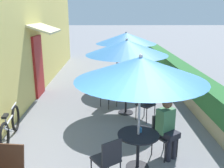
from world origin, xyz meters
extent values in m
cube|color=#E0CC6B|center=(-2.55, 6.94, 2.10)|extent=(0.24, 13.88, 4.20)
cube|color=maroon|center=(-2.39, 6.25, 1.05)|extent=(0.08, 0.96, 2.10)
cube|color=beige|center=(-2.08, 6.25, 2.35)|extent=(0.78, 1.80, 0.30)
cube|color=tan|center=(2.75, 6.84, 0.23)|extent=(0.44, 12.88, 0.45)
cube|color=#2D6B33|center=(2.75, 6.84, 0.73)|extent=(0.60, 12.24, 0.56)
cylinder|color=black|center=(0.60, 1.79, 0.01)|extent=(0.44, 0.44, 0.02)
cylinder|color=black|center=(0.60, 1.79, 0.35)|extent=(0.06, 0.06, 0.69)
cylinder|color=black|center=(0.60, 1.79, 0.69)|extent=(0.77, 0.77, 0.02)
cylinder|color=#B7B7BC|center=(0.60, 1.79, 1.04)|extent=(0.04, 0.04, 2.08)
cone|color=#387ABC|center=(0.60, 1.79, 1.93)|extent=(2.28, 2.28, 0.41)
sphere|color=#B7B7BC|center=(0.60, 1.79, 2.14)|extent=(0.07, 0.07, 0.07)
cube|color=#232328|center=(0.00, 1.38, 0.45)|extent=(0.56, 0.56, 0.04)
cube|color=#232328|center=(0.10, 1.23, 0.66)|extent=(0.33, 0.24, 0.42)
cylinder|color=#232328|center=(0.05, 1.63, 0.23)|extent=(0.02, 0.02, 0.45)
cube|color=#232328|center=(1.19, 2.20, 0.45)|extent=(0.56, 0.56, 0.04)
cube|color=#232328|center=(1.09, 2.35, 0.66)|extent=(0.33, 0.24, 0.42)
cylinder|color=#232328|center=(1.15, 1.95, 0.23)|extent=(0.02, 0.02, 0.45)
cylinder|color=#232328|center=(1.45, 2.15, 0.23)|extent=(0.02, 0.02, 0.45)
cylinder|color=#232328|center=(0.94, 2.24, 0.23)|extent=(0.02, 0.02, 0.45)
cylinder|color=#232328|center=(1.24, 2.45, 0.23)|extent=(0.02, 0.02, 0.45)
cylinder|color=#23232D|center=(1.23, 2.00, 0.24)|extent=(0.11, 0.11, 0.47)
cylinder|color=#23232D|center=(1.36, 2.09, 0.24)|extent=(0.11, 0.11, 0.47)
cube|color=#23232D|center=(1.25, 2.12, 0.53)|extent=(0.45, 0.47, 0.12)
cube|color=#4C8456|center=(1.18, 2.21, 0.78)|extent=(0.40, 0.37, 0.50)
sphere|color=brown|center=(1.19, 2.20, 1.15)|extent=(0.20, 0.20, 0.20)
cylinder|color=teal|center=(0.63, 1.86, 0.75)|extent=(0.07, 0.07, 0.09)
cylinder|color=black|center=(0.56, 4.51, 0.01)|extent=(0.44, 0.44, 0.02)
cylinder|color=black|center=(0.56, 4.51, 0.35)|extent=(0.06, 0.06, 0.69)
cylinder|color=black|center=(0.56, 4.51, 0.69)|extent=(0.77, 0.77, 0.02)
cylinder|color=#B7B7BC|center=(0.56, 4.51, 1.04)|extent=(0.04, 0.04, 2.08)
cone|color=#387ABC|center=(0.56, 4.51, 1.93)|extent=(2.28, 2.28, 0.41)
sphere|color=#B7B7BC|center=(0.56, 4.51, 2.14)|extent=(0.07, 0.07, 0.07)
cube|color=#232328|center=(1.06, 3.99, 0.45)|extent=(0.57, 0.57, 0.04)
cube|color=#232328|center=(1.19, 4.11, 0.66)|extent=(0.28, 0.30, 0.42)
cylinder|color=#232328|center=(0.81, 3.99, 0.23)|extent=(0.02, 0.02, 0.45)
cylinder|color=#232328|center=(1.05, 3.73, 0.23)|extent=(0.02, 0.02, 0.45)
cylinder|color=#232328|center=(1.07, 4.24, 0.23)|extent=(0.02, 0.02, 0.45)
cylinder|color=#232328|center=(1.31, 3.98, 0.23)|extent=(0.02, 0.02, 0.45)
cube|color=#232328|center=(0.06, 5.03, 0.45)|extent=(0.57, 0.57, 0.04)
cube|color=#232328|center=(-0.07, 4.90, 0.66)|extent=(0.28, 0.30, 0.42)
cylinder|color=#232328|center=(0.31, 5.03, 0.23)|extent=(0.02, 0.02, 0.45)
cylinder|color=#232328|center=(0.06, 5.29, 0.23)|extent=(0.02, 0.02, 0.45)
cylinder|color=#232328|center=(0.05, 4.78, 0.23)|extent=(0.02, 0.02, 0.45)
cylinder|color=#232328|center=(-0.20, 5.04, 0.23)|extent=(0.02, 0.02, 0.45)
cylinder|color=#B73D3D|center=(0.62, 4.56, 0.75)|extent=(0.07, 0.07, 0.09)
cylinder|color=black|center=(0.72, 7.11, 0.01)|extent=(0.44, 0.44, 0.02)
cylinder|color=black|center=(0.72, 7.11, 0.35)|extent=(0.06, 0.06, 0.69)
cylinder|color=black|center=(0.72, 7.11, 0.69)|extent=(0.77, 0.77, 0.02)
cylinder|color=#B7B7BC|center=(0.72, 7.11, 1.04)|extent=(0.04, 0.04, 2.08)
cone|color=#387ABC|center=(0.72, 7.11, 1.93)|extent=(2.28, 2.28, 0.41)
sphere|color=#B7B7BC|center=(0.72, 7.11, 2.14)|extent=(0.07, 0.07, 0.07)
cube|color=#232328|center=(0.62, 7.82, 0.45)|extent=(0.45, 0.45, 0.04)
cube|color=#232328|center=(0.43, 7.80, 0.66)|extent=(0.09, 0.38, 0.42)
cylinder|color=#232328|center=(0.82, 7.67, 0.23)|extent=(0.02, 0.02, 0.45)
cylinder|color=#232328|center=(0.77, 8.03, 0.23)|extent=(0.02, 0.02, 0.45)
cylinder|color=#232328|center=(0.47, 7.62, 0.23)|extent=(0.02, 0.02, 0.45)
cylinder|color=#232328|center=(0.41, 7.98, 0.23)|extent=(0.02, 0.02, 0.45)
cube|color=#232328|center=(0.83, 6.39, 0.45)|extent=(0.45, 0.45, 0.04)
cube|color=#232328|center=(1.01, 6.42, 0.66)|extent=(0.09, 0.38, 0.42)
cylinder|color=#232328|center=(0.63, 6.54, 0.23)|extent=(0.02, 0.02, 0.45)
cylinder|color=#232328|center=(0.68, 6.19, 0.23)|extent=(0.02, 0.02, 0.45)
cylinder|color=#232328|center=(0.98, 6.60, 0.23)|extent=(0.02, 0.02, 0.45)
cylinder|color=#232328|center=(1.04, 6.24, 0.23)|extent=(0.02, 0.02, 0.45)
cylinder|color=#B73D3D|center=(0.85, 7.16, 0.75)|extent=(0.07, 0.07, 0.09)
torus|color=black|center=(-2.26, 3.42, 0.33)|extent=(0.14, 0.65, 0.65)
torus|color=black|center=(-2.13, 2.41, 0.33)|extent=(0.14, 0.65, 0.65)
cylinder|color=silver|center=(-2.20, 2.91, 0.50)|extent=(0.14, 0.80, 0.04)
cylinder|color=silver|center=(-2.17, 2.74, 0.34)|extent=(0.11, 0.59, 0.39)
cylinder|color=silver|center=(-2.16, 2.64, 0.60)|extent=(0.04, 0.04, 0.23)
cube|color=black|center=(-2.16, 2.64, 0.72)|extent=(0.13, 0.23, 0.05)
cylinder|color=silver|center=(-2.25, 3.38, 0.67)|extent=(0.09, 0.46, 0.03)
camera|label=1|loc=(0.05, -2.34, 2.84)|focal=40.00mm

